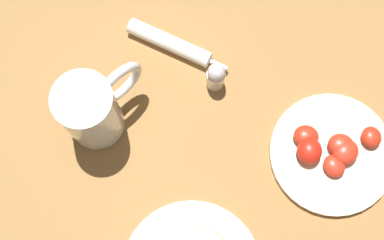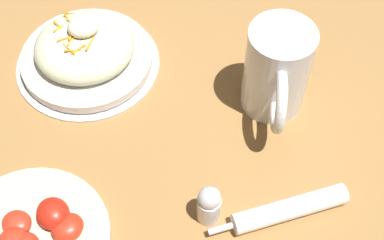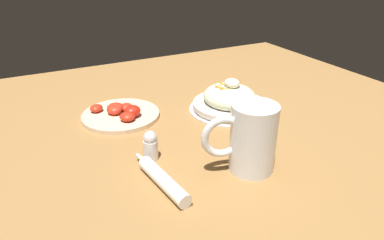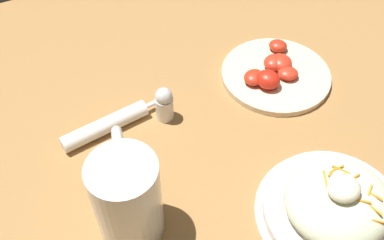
% 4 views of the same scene
% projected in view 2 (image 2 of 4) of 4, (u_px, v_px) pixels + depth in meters
% --- Properties ---
extents(ground_plane, '(1.43, 1.43, 0.00)m').
position_uv_depth(ground_plane, '(157.00, 102.00, 0.86)').
color(ground_plane, '#9E703D').
extents(salad_plate, '(0.24, 0.24, 0.10)m').
position_uv_depth(salad_plate, '(86.00, 52.00, 0.88)').
color(salad_plate, silver).
rests_on(salad_plate, ground_plane).
extents(beer_mug, '(0.10, 0.16, 0.15)m').
position_uv_depth(beer_mug, '(276.00, 75.00, 0.81)').
color(beer_mug, white).
rests_on(beer_mug, ground_plane).
extents(napkin_roll, '(0.20, 0.05, 0.03)m').
position_uv_depth(napkin_roll, '(289.00, 209.00, 0.74)').
color(napkin_roll, white).
rests_on(napkin_roll, ground_plane).
extents(tomato_plate, '(0.22, 0.22, 0.05)m').
position_uv_depth(tomato_plate, '(30.00, 239.00, 0.72)').
color(tomato_plate, beige).
rests_on(tomato_plate, ground_plane).
extents(salt_shaker, '(0.03, 0.03, 0.07)m').
position_uv_depth(salt_shaker, '(209.00, 204.00, 0.72)').
color(salt_shaker, white).
rests_on(salt_shaker, ground_plane).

